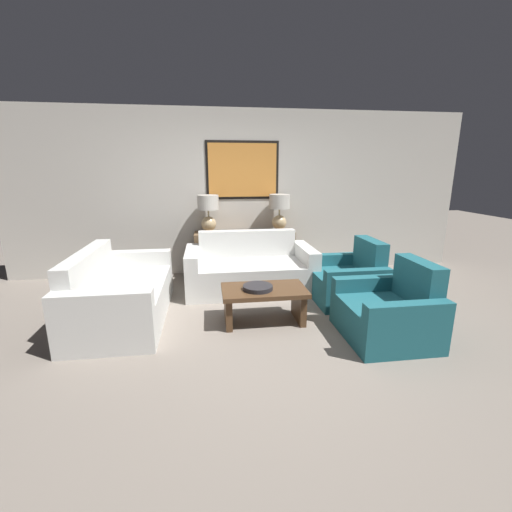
{
  "coord_description": "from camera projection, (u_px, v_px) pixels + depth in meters",
  "views": [
    {
      "loc": [
        -0.58,
        -3.27,
        1.73
      ],
      "look_at": [
        0.01,
        0.9,
        0.65
      ],
      "focal_mm": 24.0,
      "sensor_mm": 36.0,
      "label": 1
    }
  ],
  "objects": [
    {
      "name": "ground_plane",
      "position": [
        267.0,
        336.0,
        3.64
      ],
      "size": [
        20.0,
        20.0,
        0.0
      ],
      "primitive_type": "plane",
      "color": "slate"
    },
    {
      "name": "armchair_near_camera",
      "position": [
        389.0,
        313.0,
        3.56
      ],
      "size": [
        0.84,
        0.93,
        0.82
      ],
      "color": "#1E5B66",
      "rests_on": "ground_plane"
    },
    {
      "name": "back_wall",
      "position": [
        242.0,
        193.0,
        5.66
      ],
      "size": [
        7.54,
        0.12,
        2.65
      ],
      "color": "beige",
      "rests_on": "ground_plane"
    },
    {
      "name": "couch_by_back_wall",
      "position": [
        250.0,
        270.0,
        5.0
      ],
      "size": [
        1.82,
        0.93,
        0.82
      ],
      "color": "silver",
      "rests_on": "ground_plane"
    },
    {
      "name": "console_table",
      "position": [
        245.0,
        254.0,
        5.64
      ],
      "size": [
        1.62,
        0.39,
        0.73
      ],
      "color": "brown",
      "rests_on": "ground_plane"
    },
    {
      "name": "decorative_bowl",
      "position": [
        258.0,
        287.0,
        3.83
      ],
      "size": [
        0.34,
        0.34,
        0.05
      ],
      "color": "#232328",
      "rests_on": "coffee_table"
    },
    {
      "name": "couch_by_side",
      "position": [
        120.0,
        295.0,
        4.01
      ],
      "size": [
        0.93,
        1.82,
        0.82
      ],
      "color": "silver",
      "rests_on": "ground_plane"
    },
    {
      "name": "table_lamp_left",
      "position": [
        208.0,
        210.0,
        5.38
      ],
      "size": [
        0.33,
        0.33,
        0.6
      ],
      "color": "tan",
      "rests_on": "console_table"
    },
    {
      "name": "table_lamp_right",
      "position": [
        279.0,
        209.0,
        5.54
      ],
      "size": [
        0.33,
        0.33,
        0.6
      ],
      "color": "tan",
      "rests_on": "console_table"
    },
    {
      "name": "armchair_near_back_wall",
      "position": [
        348.0,
        280.0,
        4.6
      ],
      "size": [
        0.84,
        0.93,
        0.82
      ],
      "color": "#1E5B66",
      "rests_on": "ground_plane"
    },
    {
      "name": "coffee_table",
      "position": [
        264.0,
        298.0,
        3.91
      ],
      "size": [
        0.95,
        0.56,
        0.41
      ],
      "color": "#4C331E",
      "rests_on": "ground_plane"
    }
  ]
}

